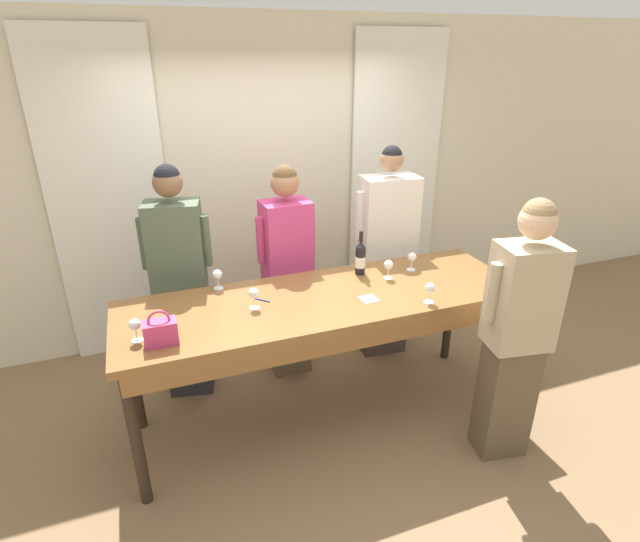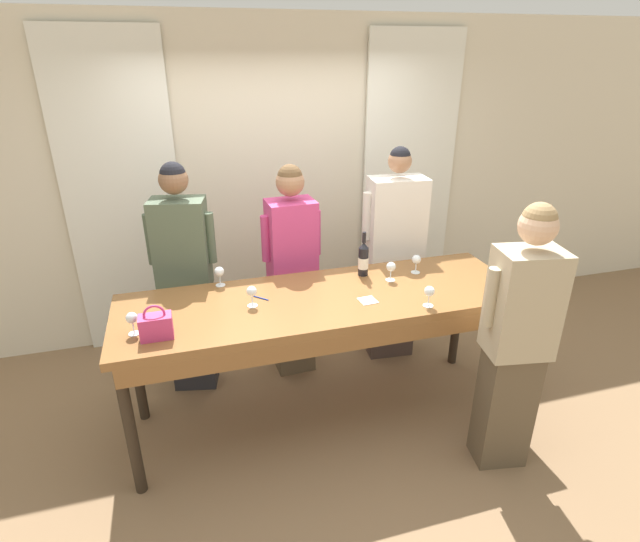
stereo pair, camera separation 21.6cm
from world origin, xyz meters
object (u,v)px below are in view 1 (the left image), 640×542
guest_pink_top (287,272)px  wine_glass_center_right (135,326)px  handbag (160,332)px  wine_glass_front_right (412,258)px  guest_olive_jacket (180,284)px  wine_glass_front_left (217,275)px  tasting_bar (326,310)px  wine_glass_front_mid (388,266)px  wine_glass_center_mid (430,289)px  wine_glass_center_left (254,294)px  wine_bottle (360,258)px  guest_cream_sweater (386,255)px  host_pouring (517,333)px

guest_pink_top → wine_glass_center_right: bearing=-144.1°
handbag → wine_glass_front_right: size_ratio=1.50×
wine_glass_front_right → wine_glass_center_right: 1.99m
wine_glass_front_right → guest_olive_jacket: size_ratio=0.08×
handbag → guest_olive_jacket: 0.93m
wine_glass_front_left → tasting_bar: bearing=-31.3°
wine_glass_front_mid → wine_glass_center_mid: (0.08, -0.43, 0.00)m
wine_glass_center_mid → wine_glass_center_left: bearing=163.6°
guest_olive_jacket → wine_bottle: bearing=-18.4°
guest_olive_jacket → guest_pink_top: bearing=0.0°
tasting_bar → wine_glass_front_left: (-0.64, 0.39, 0.19)m
wine_bottle → handbag: 1.52m
guest_cream_sweater → wine_glass_center_right: bearing=-157.7°
wine_glass_center_mid → host_pouring: size_ratio=0.08×
tasting_bar → guest_olive_jacket: (-0.88, 0.70, 0.03)m
wine_glass_front_right → wine_glass_center_right: bearing=-170.3°
host_pouring → wine_glass_front_right: bearing=104.3°
wine_bottle → wine_glass_center_left: wine_bottle is taller
wine_glass_front_mid → guest_cream_sweater: size_ratio=0.08×
wine_glass_center_mid → handbag: bearing=176.9°
handbag → wine_glass_center_mid: bearing=-3.1°
wine_glass_center_left → guest_cream_sweater: guest_cream_sweater is taller
wine_glass_center_right → guest_olive_jacket: bearing=68.9°
handbag → wine_glass_front_left: bearing=54.8°
handbag → wine_glass_front_left: (0.42, 0.59, 0.02)m
wine_glass_center_mid → guest_cream_sweater: (0.20, 0.99, -0.17)m
wine_bottle → wine_glass_center_mid: bearing=-68.0°
guest_cream_sweater → tasting_bar: bearing=-139.4°
wine_bottle → wine_glass_front_mid: size_ratio=2.37×
handbag → wine_glass_front_right: 1.87m
handbag → wine_glass_center_right: bearing=149.0°
wine_bottle → host_pouring: bearing=-57.7°
wine_glass_center_right → wine_bottle: bearing=14.5°
guest_pink_top → tasting_bar: bearing=-85.3°
guest_olive_jacket → guest_pink_top: size_ratio=1.04×
wine_bottle → wine_glass_front_left: bearing=173.8°
tasting_bar → wine_glass_front_right: bearing=15.2°
tasting_bar → host_pouring: host_pouring is taller
wine_glass_front_mid → wine_glass_front_right: same height
wine_glass_center_mid → host_pouring: host_pouring is taller
wine_glass_center_right → guest_cream_sweater: 2.17m
wine_bottle → wine_glass_front_mid: bearing=-43.0°
wine_bottle → guest_olive_jacket: size_ratio=0.18×
wine_glass_center_right → handbag: bearing=-31.0°
wine_glass_front_left → host_pouring: 1.98m
guest_cream_sweater → host_pouring: size_ratio=1.04×
wine_glass_front_left → wine_glass_front_right: same height
wine_glass_front_left → handbag: bearing=-125.2°
wine_bottle → guest_olive_jacket: guest_olive_jacket is taller
wine_glass_front_right → wine_glass_center_mid: size_ratio=1.00×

